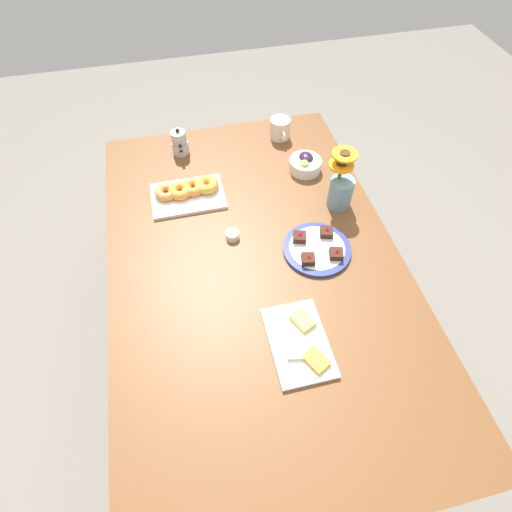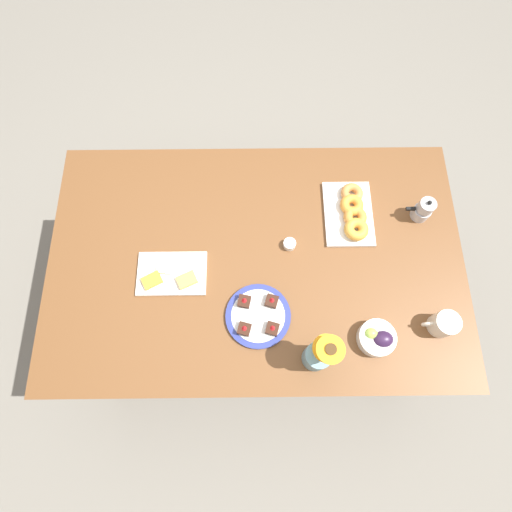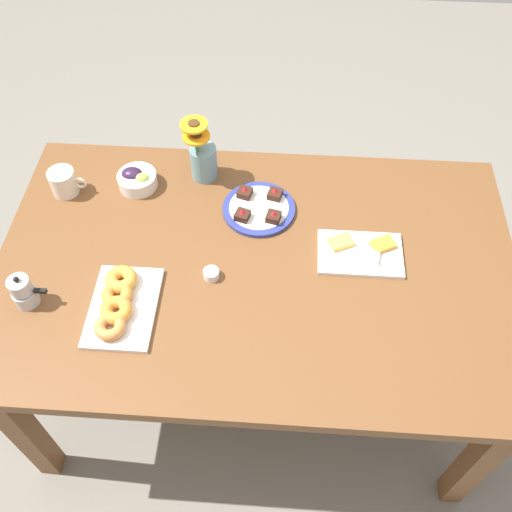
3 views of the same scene
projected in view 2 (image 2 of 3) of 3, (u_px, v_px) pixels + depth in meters
ground_plane at (256, 302)px, 2.23m from camera, size 6.00×6.00×0.00m
dining_table at (256, 266)px, 1.61m from camera, size 1.60×1.00×0.74m
coffee_mug at (444, 324)px, 1.40m from camera, size 0.12×0.09×0.09m
grape_bowl at (377, 338)px, 1.40m from camera, size 0.13×0.13×0.07m
cheese_platter at (171, 274)px, 1.50m from camera, size 0.26×0.17×0.03m
croissant_platter at (352, 213)px, 1.57m from camera, size 0.19×0.28×0.05m
jam_cup_honey at (290, 244)px, 1.54m from camera, size 0.05×0.05×0.03m
dessert_plate at (258, 316)px, 1.45m from camera, size 0.24×0.24×0.05m
flower_vase at (318, 356)px, 1.33m from camera, size 0.11×0.10×0.23m
moka_pot at (423, 210)px, 1.55m from camera, size 0.11×0.07×0.12m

